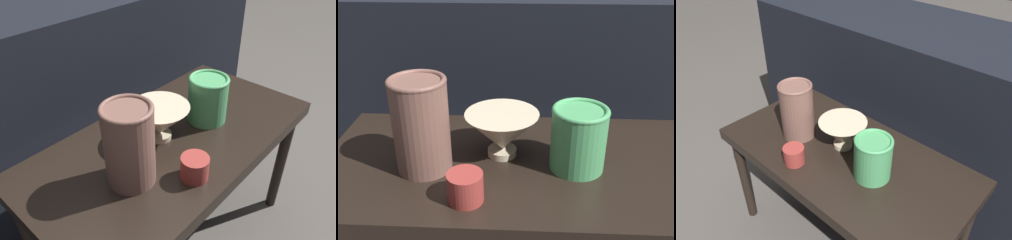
% 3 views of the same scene
% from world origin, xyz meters
% --- Properties ---
extents(ground_plane, '(8.00, 8.00, 0.00)m').
position_xyz_m(ground_plane, '(0.00, 0.00, 0.00)').
color(ground_plane, '#4C4742').
extents(table, '(0.83, 0.43, 0.46)m').
position_xyz_m(table, '(0.00, 0.00, 0.41)').
color(table, black).
rests_on(table, ground_plane).
extents(couch_backdrop, '(1.68, 0.50, 0.74)m').
position_xyz_m(couch_backdrop, '(0.00, 0.54, 0.37)').
color(couch_backdrop, black).
rests_on(couch_backdrop, ground_plane).
extents(bowl, '(0.16, 0.16, 0.10)m').
position_xyz_m(bowl, '(-0.03, 0.02, 0.52)').
color(bowl, '#C1B293').
rests_on(bowl, table).
extents(vase_textured_left, '(0.11, 0.11, 0.20)m').
position_xyz_m(vase_textured_left, '(-0.19, -0.03, 0.56)').
color(vase_textured_left, brown).
rests_on(vase_textured_left, table).
extents(vase_colorful_right, '(0.11, 0.11, 0.13)m').
position_xyz_m(vase_colorful_right, '(0.13, -0.02, 0.53)').
color(vase_colorful_right, '#47995B').
rests_on(vase_colorful_right, table).
extents(cup, '(0.07, 0.07, 0.06)m').
position_xyz_m(cup, '(-0.09, -0.14, 0.49)').
color(cup, maroon).
rests_on(cup, table).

